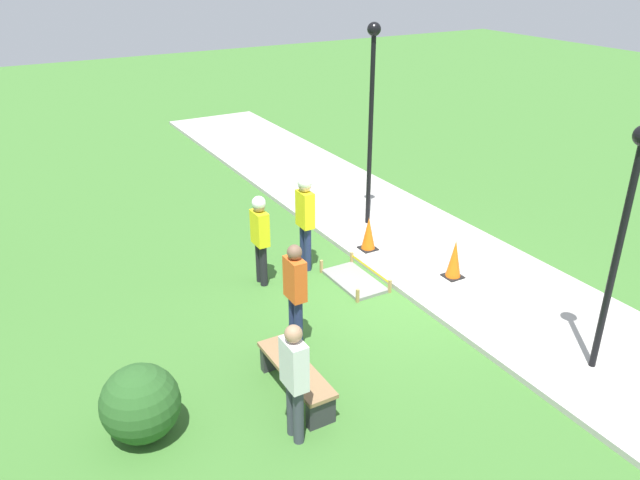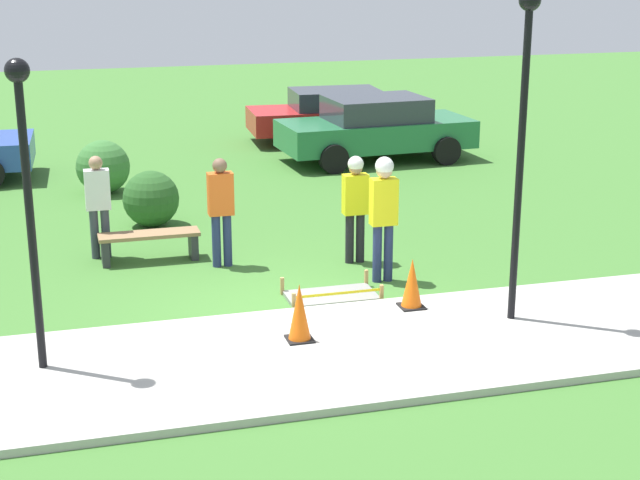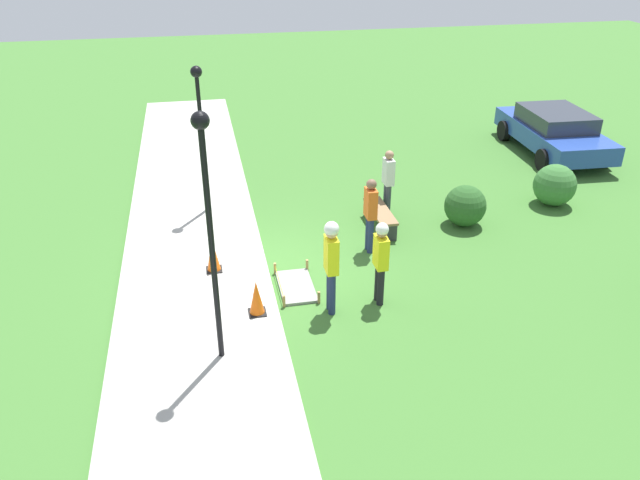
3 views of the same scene
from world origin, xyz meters
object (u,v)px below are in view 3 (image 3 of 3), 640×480
Objects in this scene: worker_supervisor at (331,258)px; worker_assistant at (381,256)px; traffic_cone_near_patch at (213,255)px; park_bench at (380,215)px; bystander_in_orange_shirt at (370,211)px; bystander_in_gray_shirt at (388,179)px; parked_car_blue at (554,131)px; lamppost_far at (200,118)px; lamppost_near at (208,209)px; traffic_cone_far_patch at (257,298)px.

worker_supervisor is 1.03m from worker_assistant.
traffic_cone_near_patch is 2.96m from worker_supervisor.
park_bench is 0.92× the size of bystander_in_orange_shirt.
parked_car_blue is at bearing 117.16° from bystander_in_gray_shirt.
worker_supervisor is 1.14× the size of bystander_in_gray_shirt.
lamppost_far reaches higher than worker_assistant.
worker_assistant reaches higher than park_bench.
bystander_in_orange_shirt reaches higher than parked_car_blue.
worker_assistant is (-0.13, 1.01, -0.14)m from worker_supervisor.
bystander_in_gray_shirt is at bearing 151.91° from park_bench.
traffic_cone_near_patch is 0.17× the size of lamppost_near.
park_bench is (-3.27, 3.42, -0.11)m from traffic_cone_far_patch.
traffic_cone_far_patch is 4.73m from park_bench.
lamppost_far is (-6.16, 0.04, -0.38)m from lamppost_near.
traffic_cone_far_patch reaches higher than park_bench.
lamppost_near is (1.22, -3.21, 1.86)m from worker_assistant.
lamppost_far reaches higher than worker_supervisor.
worker_supervisor reaches higher than park_bench.
parked_car_blue is (-7.35, 7.95, -0.31)m from worker_assistant.
worker_supervisor is 11.68m from parked_car_blue.
bystander_in_gray_shirt is at bearing 138.61° from lamppost_near.
bystander_in_gray_shirt is at bearing 115.98° from traffic_cone_near_patch.
traffic_cone_far_patch is 12.78m from parked_car_blue.
traffic_cone_near_patch is 12.47m from parked_car_blue.
traffic_cone_far_patch is 0.44× the size of park_bench.
park_bench is at bearing 163.35° from worker_assistant.
worker_assistant is 6.06m from lamppost_far.
bystander_in_gray_shirt is 0.39× the size of lamppost_near.
worker_assistant reaches higher than traffic_cone_near_patch.
parked_car_blue reaches higher than traffic_cone_near_patch.
traffic_cone_near_patch is at bearing -157.95° from traffic_cone_far_patch.
traffic_cone_far_patch is at bearing -92.76° from worker_supervisor.
worker_assistant is at bearing -10.22° from bystander_in_orange_shirt.
lamppost_near is at bearing -43.25° from park_bench.
park_bench is 6.61m from lamppost_near.
bystander_in_orange_shirt is at bearing -27.95° from bystander_in_gray_shirt.
worker_assistant is at bearing 61.17° from traffic_cone_near_patch.
bystander_in_orange_shirt is (-2.24, 1.39, -0.18)m from worker_supervisor.
lamppost_far reaches higher than parked_car_blue.
lamppost_far is 0.78× the size of parked_car_blue.
parked_car_blue reaches higher than park_bench.
lamppost_near reaches higher than bystander_in_orange_shirt.
park_bench is 3.43m from worker_assistant.
traffic_cone_near_patch is 1.95m from traffic_cone_far_patch.
parked_car_blue is at bearing 132.75° from worker_assistant.
bystander_in_gray_shirt is (-0.76, 0.40, 0.64)m from park_bench.
lamppost_near is (2.97, -0.02, 2.43)m from traffic_cone_near_patch.
lamppost_far reaches higher than traffic_cone_far_patch.
traffic_cone_near_patch is 0.44× the size of bystander_in_gray_shirt.
parked_car_blue is (-2.41, 11.12, -1.79)m from lamppost_far.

